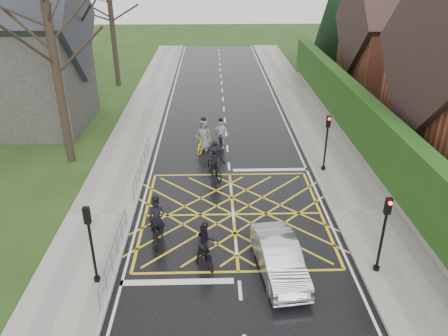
{
  "coord_description": "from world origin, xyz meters",
  "views": [
    {
      "loc": [
        -0.91,
        -16.88,
        10.68
      ],
      "look_at": [
        -0.36,
        2.17,
        1.3
      ],
      "focal_mm": 35.0,
      "sensor_mm": 36.0,
      "label": 1
    }
  ],
  "objects_px": {
    "cyclist_rear": "(157,226)",
    "cyclist_lead": "(204,139)",
    "cyclist_mid": "(215,164)",
    "cyclist_back": "(205,248)",
    "cyclist_front": "(221,137)",
    "car": "(279,258)"
  },
  "relations": [
    {
      "from": "cyclist_mid",
      "to": "cyclist_front",
      "type": "xyz_separation_m",
      "value": [
        0.4,
        3.68,
        -0.0
      ]
    },
    {
      "from": "cyclist_rear",
      "to": "cyclist_mid",
      "type": "height_order",
      "value": "cyclist_rear"
    },
    {
      "from": "cyclist_mid",
      "to": "cyclist_lead",
      "type": "bearing_deg",
      "value": 80.47
    },
    {
      "from": "cyclist_rear",
      "to": "cyclist_front",
      "type": "height_order",
      "value": "cyclist_rear"
    },
    {
      "from": "cyclist_back",
      "to": "car",
      "type": "xyz_separation_m",
      "value": [
        2.72,
        -0.67,
        -0.01
      ]
    },
    {
      "from": "cyclist_front",
      "to": "car",
      "type": "height_order",
      "value": "cyclist_front"
    },
    {
      "from": "cyclist_front",
      "to": "cyclist_lead",
      "type": "xyz_separation_m",
      "value": [
        -1.01,
        -0.21,
        0.0
      ]
    },
    {
      "from": "cyclist_rear",
      "to": "cyclist_back",
      "type": "relative_size",
      "value": 1.14
    },
    {
      "from": "cyclist_back",
      "to": "cyclist_front",
      "type": "xyz_separation_m",
      "value": [
        0.83,
        10.92,
        0.05
      ]
    },
    {
      "from": "cyclist_mid",
      "to": "car",
      "type": "xyz_separation_m",
      "value": [
        2.29,
        -7.92,
        -0.06
      ]
    },
    {
      "from": "cyclist_rear",
      "to": "cyclist_front",
      "type": "xyz_separation_m",
      "value": [
        2.82,
        9.35,
        0.07
      ]
    },
    {
      "from": "cyclist_rear",
      "to": "cyclist_lead",
      "type": "height_order",
      "value": "cyclist_lead"
    },
    {
      "from": "cyclist_back",
      "to": "cyclist_mid",
      "type": "xyz_separation_m",
      "value": [
        0.43,
        7.24,
        0.05
      ]
    },
    {
      "from": "cyclist_back",
      "to": "cyclist_mid",
      "type": "relative_size",
      "value": 0.86
    },
    {
      "from": "cyclist_front",
      "to": "car",
      "type": "distance_m",
      "value": 11.75
    },
    {
      "from": "cyclist_lead",
      "to": "cyclist_mid",
      "type": "bearing_deg",
      "value": -62.88
    },
    {
      "from": "cyclist_rear",
      "to": "cyclist_back",
      "type": "xyz_separation_m",
      "value": [
        1.99,
        -1.57,
        0.02
      ]
    },
    {
      "from": "cyclist_mid",
      "to": "car",
      "type": "distance_m",
      "value": 8.24
    },
    {
      "from": "cyclist_rear",
      "to": "cyclist_mid",
      "type": "bearing_deg",
      "value": 64.9
    },
    {
      "from": "cyclist_mid",
      "to": "cyclist_back",
      "type": "bearing_deg",
      "value": -112.9
    },
    {
      "from": "cyclist_back",
      "to": "cyclist_front",
      "type": "distance_m",
      "value": 10.95
    },
    {
      "from": "cyclist_back",
      "to": "cyclist_front",
      "type": "bearing_deg",
      "value": 65.56
    }
  ]
}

